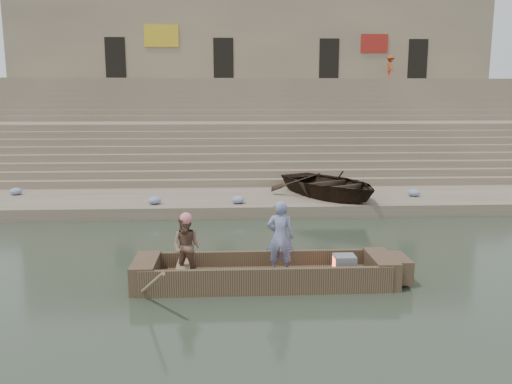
{
  "coord_description": "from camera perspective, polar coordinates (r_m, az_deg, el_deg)",
  "views": [
    {
      "loc": [
        -1.77,
        -10.66,
        3.95
      ],
      "look_at": [
        -0.99,
        3.38,
        1.4
      ],
      "focal_mm": 35.93,
      "sensor_mm": 36.0,
      "label": 1
    }
  ],
  "objects": [
    {
      "name": "building_wall",
      "position": [
        37.24,
        -0.44,
        12.82
      ],
      "size": [
        32.0,
        5.07,
        11.2
      ],
      "color": "gray",
      "rests_on": "ground"
    },
    {
      "name": "standing_man",
      "position": [
        11.06,
        2.71,
        -5.05
      ],
      "size": [
        0.65,
        0.48,
        1.61
      ],
      "primitive_type": "imported",
      "rotation": [
        0.0,
        0.0,
        2.97
      ],
      "color": "navy",
      "rests_on": "main_rowboat"
    },
    {
      "name": "mid_landing",
      "position": [
        26.35,
        0.71,
        4.72
      ],
      "size": [
        32.0,
        3.0,
        2.8
      ],
      "primitive_type": "cube",
      "color": "gray",
      "rests_on": "ground"
    },
    {
      "name": "ground",
      "position": [
        11.51,
        5.96,
        -9.86
      ],
      "size": [
        120.0,
        120.0,
        0.0
      ],
      "primitive_type": "plane",
      "color": "#293427",
      "rests_on": "ground"
    },
    {
      "name": "rowing_man",
      "position": [
        10.92,
        -7.74,
        -6.08
      ],
      "size": [
        0.79,
        0.7,
        1.34
      ],
      "primitive_type": "imported",
      "rotation": [
        0.0,
        0.0,
        -0.35
      ],
      "color": "#256F51",
      "rests_on": "main_rowboat"
    },
    {
      "name": "lower_landing",
      "position": [
        19.12,
        2.21,
        -1.04
      ],
      "size": [
        32.0,
        4.0,
        0.4
      ],
      "primitive_type": "cube",
      "color": "gray",
      "rests_on": "ground"
    },
    {
      "name": "upper_landing",
      "position": [
        33.24,
        -0.1,
        7.95
      ],
      "size": [
        32.0,
        3.0,
        5.2
      ],
      "primitive_type": "cube",
      "color": "gray",
      "rests_on": "ground"
    },
    {
      "name": "beached_rowboat",
      "position": [
        19.04,
        8.22,
        0.87
      ],
      "size": [
        5.04,
        5.57,
        0.95
      ],
      "primitive_type": "imported",
      "rotation": [
        0.0,
        0.0,
        0.5
      ],
      "color": "#2D2116",
      "rests_on": "lower_landing"
    },
    {
      "name": "television",
      "position": [
        11.39,
        9.75,
        -7.93
      ],
      "size": [
        0.46,
        0.42,
        0.4
      ],
      "color": "slate",
      "rests_on": "main_rowboat"
    },
    {
      "name": "pedestrian",
      "position": [
        34.92,
        14.73,
        13.26
      ],
      "size": [
        0.68,
        1.05,
        1.54
      ],
      "primitive_type": "imported",
      "rotation": [
        0.0,
        0.0,
        1.46
      ],
      "color": "#A53E1C",
      "rests_on": "upper_landing"
    },
    {
      "name": "main_rowboat",
      "position": [
        11.24,
        0.99,
        -9.69
      ],
      "size": [
        5.0,
        1.3,
        0.22
      ],
      "primitive_type": "cube",
      "color": "brown",
      "rests_on": "ground"
    },
    {
      "name": "ghat_steps",
      "position": [
        27.99,
        0.48,
        5.87
      ],
      "size": [
        32.0,
        11.0,
        5.2
      ],
      "color": "gray",
      "rests_on": "ground"
    },
    {
      "name": "rowboat_trim",
      "position": [
        11.19,
        2.08,
        -8.73
      ],
      "size": [
        6.04,
        2.63,
        2.01
      ],
      "color": "brown",
      "rests_on": "ground"
    },
    {
      "name": "cloth_bundles",
      "position": [
        18.49,
        -5.66,
        -0.43
      ],
      "size": [
        15.34,
        2.52,
        0.26
      ],
      "color": "#3F5999",
      "rests_on": "lower_landing"
    }
  ]
}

